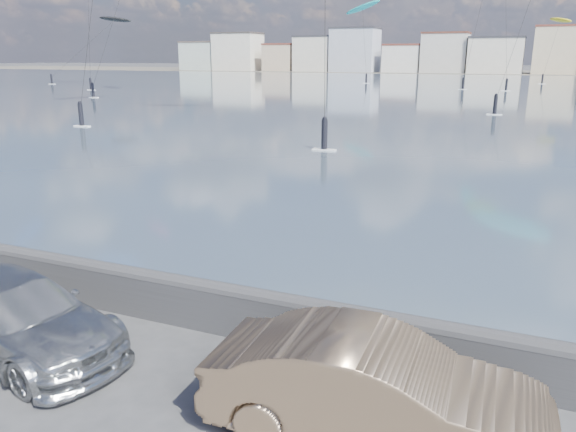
# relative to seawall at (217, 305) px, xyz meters

# --- Properties ---
(ground) EXTENTS (700.00, 700.00, 0.00)m
(ground) POSITION_rel_seawall_xyz_m (0.00, -2.70, -0.58)
(ground) COLOR #333335
(ground) RESTS_ON ground
(bay_water) EXTENTS (500.00, 177.00, 0.00)m
(bay_water) POSITION_rel_seawall_xyz_m (0.00, 88.80, -0.58)
(bay_water) COLOR #3A4C62
(bay_water) RESTS_ON ground
(far_shore_strip) EXTENTS (500.00, 60.00, 0.00)m
(far_shore_strip) POSITION_rel_seawall_xyz_m (0.00, 197.30, -0.57)
(far_shore_strip) COLOR #4C473D
(far_shore_strip) RESTS_ON ground
(seawall) EXTENTS (400.00, 0.36, 1.08)m
(seawall) POSITION_rel_seawall_xyz_m (0.00, 0.00, 0.00)
(seawall) COLOR #28282B
(seawall) RESTS_ON ground
(far_buildings) EXTENTS (240.79, 13.26, 14.60)m
(far_buildings) POSITION_rel_seawall_xyz_m (1.31, 183.30, 5.44)
(far_buildings) COLOR #B7C6BC
(far_buildings) RESTS_ON ground
(car_silver) EXTENTS (5.23, 2.94, 1.43)m
(car_silver) POSITION_rel_seawall_xyz_m (-3.05, -2.14, 0.13)
(car_silver) COLOR #A6A9AC
(car_silver) RESTS_ON ground
(car_champagne) EXTENTS (4.98, 1.93, 1.62)m
(car_champagne) POSITION_rel_seawall_xyz_m (3.76, -2.05, 0.23)
(car_champagne) COLOR #A1815F
(car_champagne) RESTS_ON ground
(kitesurfer_2) EXTENTS (8.80, 16.95, 13.77)m
(kitesurfer_2) POSITION_rel_seawall_xyz_m (-77.34, 91.74, 11.95)
(kitesurfer_2) COLOR black
(kitesurfer_2) RESTS_ON ground
(kitesurfer_14) EXTENTS (9.12, 10.96, 16.64)m
(kitesurfer_14) POSITION_rel_seawall_xyz_m (-29.01, 111.82, 14.30)
(kitesurfer_14) COLOR #19BFBF
(kitesurfer_14) RESTS_ON ground
(kitesurfer_17) EXTENTS (5.73, 15.01, 13.47)m
(kitesurfer_17) POSITION_rel_seawall_xyz_m (9.25, 125.25, 11.62)
(kitesurfer_17) COLOR yellow
(kitesurfer_17) RESTS_ON ground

